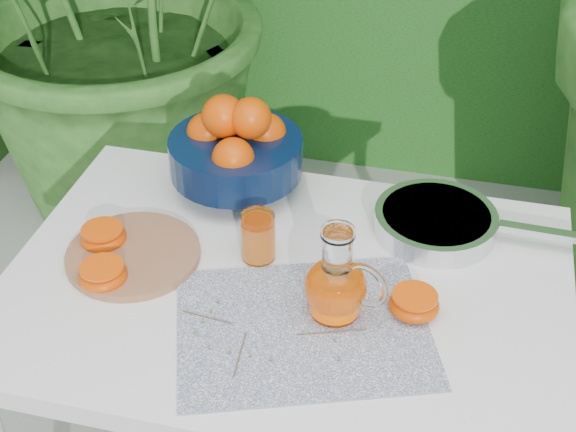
% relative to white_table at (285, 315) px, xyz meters
% --- Properties ---
extents(white_table, '(1.00, 0.70, 0.75)m').
position_rel_white_table_xyz_m(white_table, '(0.00, 0.00, 0.00)').
color(white_table, white).
rests_on(white_table, ground).
extents(placemat, '(0.50, 0.45, 0.00)m').
position_rel_white_table_xyz_m(placemat, '(0.06, -0.11, 0.08)').
color(placemat, '#0E184F').
rests_on(placemat, white_table).
extents(cutting_board, '(0.32, 0.32, 0.02)m').
position_rel_white_table_xyz_m(cutting_board, '(-0.29, -0.00, 0.09)').
color(cutting_board, '#976544').
rests_on(cutting_board, white_table).
extents(fruit_bowl, '(0.32, 0.32, 0.21)m').
position_rel_white_table_xyz_m(fruit_bowl, '(-0.17, 0.26, 0.18)').
color(fruit_bowl, black).
rests_on(fruit_bowl, white_table).
extents(juice_pitcher, '(0.16, 0.14, 0.17)m').
position_rel_white_table_xyz_m(juice_pitcher, '(0.10, -0.06, 0.15)').
color(juice_pitcher, white).
rests_on(juice_pitcher, white_table).
extents(juice_tumbler, '(0.07, 0.07, 0.09)m').
position_rel_white_table_xyz_m(juice_tumbler, '(-0.06, 0.05, 0.13)').
color(juice_tumbler, white).
rests_on(juice_tumbler, white_table).
extents(saute_pan, '(0.41, 0.24, 0.04)m').
position_rel_white_table_xyz_m(saute_pan, '(0.25, 0.21, 0.11)').
color(saute_pan, silver).
rests_on(saute_pan, white_table).
extents(orange_halves, '(0.69, 0.20, 0.04)m').
position_rel_white_table_xyz_m(orange_halves, '(-0.14, -0.03, 0.10)').
color(orange_halves, red).
rests_on(orange_halves, white_table).
extents(thyme_sprigs, '(0.31, 0.19, 0.01)m').
position_rel_white_table_xyz_m(thyme_sprigs, '(-0.00, -0.14, 0.09)').
color(thyme_sprigs, brown).
rests_on(thyme_sprigs, white_table).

